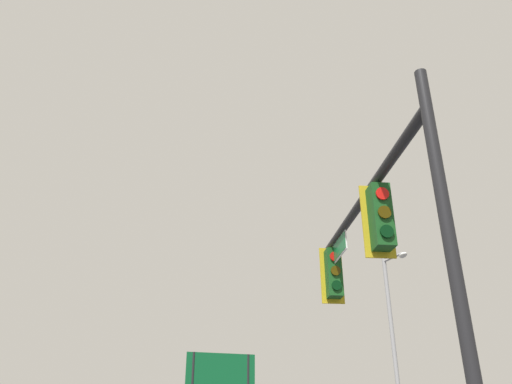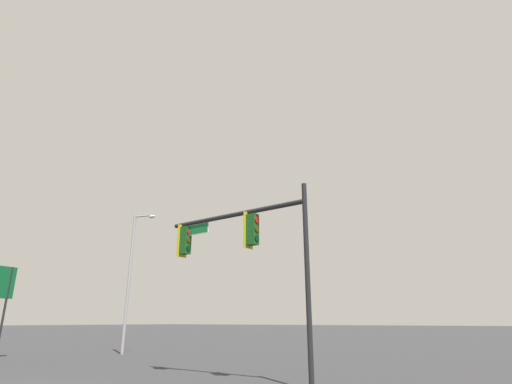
# 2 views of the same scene
# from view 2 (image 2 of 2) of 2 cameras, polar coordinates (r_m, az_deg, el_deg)

# --- Properties ---
(signal_pole_near) EXTENTS (6.21, 0.66, 6.26)m
(signal_pole_near) POSITION_cam_2_polar(r_m,az_deg,el_deg) (14.52, -2.59, -6.69)
(signal_pole_near) COLOR black
(signal_pole_near) RESTS_ON ground_plane
(street_lamp) EXTENTS (1.63, 0.59, 8.70)m
(street_lamp) POSITION_cam_2_polar(r_m,az_deg,el_deg) (27.20, -17.33, -10.83)
(street_lamp) COLOR gray
(street_lamp) RESTS_ON ground_plane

